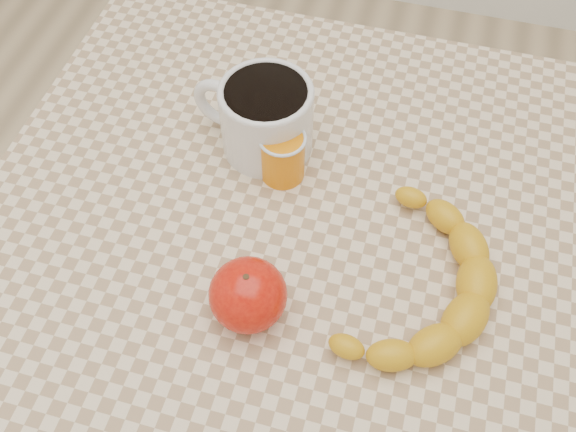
% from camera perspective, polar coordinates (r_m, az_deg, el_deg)
% --- Properties ---
extents(ground, '(3.00, 3.00, 0.00)m').
position_cam_1_polar(ground, '(1.48, 0.00, -17.24)').
color(ground, tan).
rests_on(ground, ground).
extents(table, '(0.80, 0.80, 0.75)m').
position_cam_1_polar(table, '(0.87, 0.00, -3.97)').
color(table, beige).
rests_on(table, ground).
extents(coffee_mug, '(0.18, 0.14, 0.10)m').
position_cam_1_polar(coffee_mug, '(0.84, -2.13, 8.94)').
color(coffee_mug, silver).
rests_on(coffee_mug, table).
extents(orange_juice_glass, '(0.06, 0.06, 0.07)m').
position_cam_1_polar(orange_juice_glass, '(0.82, -0.50, 5.43)').
color(orange_juice_glass, orange).
rests_on(orange_juice_glass, table).
extents(apple, '(0.09, 0.09, 0.08)m').
position_cam_1_polar(apple, '(0.70, -3.58, -7.00)').
color(apple, '#A20B05').
rests_on(apple, table).
extents(banana, '(0.38, 0.42, 0.05)m').
position_cam_1_polar(banana, '(0.74, 11.37, -5.88)').
color(banana, gold).
rests_on(banana, table).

